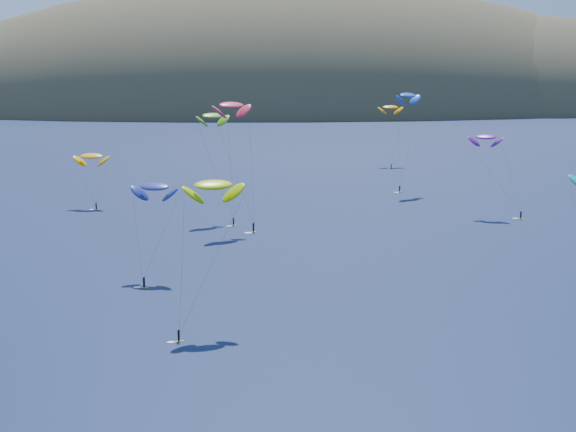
# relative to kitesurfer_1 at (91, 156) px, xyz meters

# --- Properties ---
(island) EXTENTS (730.00, 300.00, 210.00)m
(island) POSITION_rel_kitesurfer_1_xyz_m (97.10, 419.65, -23.03)
(island) COLOR #3D3526
(island) RESTS_ON ground
(kitesurfer_1) EXTENTS (8.84, 8.42, 14.67)m
(kitesurfer_1) POSITION_rel_kitesurfer_1_xyz_m (0.00, 0.00, 0.00)
(kitesurfer_1) COLOR gold
(kitesurfer_1) RESTS_ON ground
(kitesurfer_2) EXTENTS (9.58, 11.68, 21.09)m
(kitesurfer_2) POSITION_rel_kitesurfer_1_xyz_m (31.55, -90.73, 6.52)
(kitesurfer_2) COLOR gold
(kitesurfer_2) RESTS_ON ground
(kitesurfer_3) EXTENTS (9.31, 14.27, 25.26)m
(kitesurfer_3) POSITION_rel_kitesurfer_1_xyz_m (29.97, -16.52, 10.70)
(kitesurfer_3) COLOR gold
(kitesurfer_3) RESTS_ON ground
(kitesurfer_4) EXTENTS (9.38, 8.48, 28.43)m
(kitesurfer_4) POSITION_rel_kitesurfer_1_xyz_m (81.62, 17.63, 13.64)
(kitesurfer_4) COLOR gold
(kitesurfer_4) RESTS_ON ground
(kitesurfer_6) EXTENTS (11.57, 10.44, 20.01)m
(kitesurfer_6) POSITION_rel_kitesurfer_1_xyz_m (92.32, -16.86, 5.57)
(kitesurfer_6) COLOR gold
(kitesurfer_6) RESTS_ON ground
(kitesurfer_9) EXTENTS (9.85, 10.75, 28.49)m
(kitesurfer_9) POSITION_rel_kitesurfer_1_xyz_m (34.19, -27.89, 13.63)
(kitesurfer_9) COLOR gold
(kitesurfer_9) RESTS_ON ground
(kitesurfer_10) EXTENTS (8.51, 11.79, 16.98)m
(kitesurfer_10) POSITION_rel_kitesurfer_1_xyz_m (21.34, -65.64, 2.47)
(kitesurfer_10) COLOR gold
(kitesurfer_10) RESTS_ON ground
(kitesurfer_11) EXTENTS (8.35, 14.22, 21.83)m
(kitesurfer_11) POSITION_rel_kitesurfer_1_xyz_m (88.28, 74.56, 7.21)
(kitesurfer_11) COLOR gold
(kitesurfer_11) RESTS_ON ground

